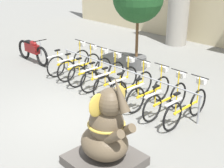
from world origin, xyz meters
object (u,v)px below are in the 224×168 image
object	(u,v)px
bicycle_0	(70,61)
bicycle_2	(91,70)
bicycle_6	(150,92)
bicycle_7	(167,99)
bicycle_3	(104,75)
elephant_statue	(106,136)
bicycle_5	(132,86)
bicycle_4	(117,80)
potted_tree	(138,0)
bicycle_1	(80,65)
motorcycle	(33,50)
bicycle_8	(187,106)

from	to	relation	value
bicycle_0	bicycle_2	world-z (taller)	same
bicycle_6	bicycle_7	world-z (taller)	same
bicycle_3	elephant_statue	xyz separation A→B (m)	(2.85, -2.58, 0.23)
bicycle_5	bicycle_0	bearing A→B (deg)	178.61
bicycle_4	potted_tree	distance (m)	3.07
bicycle_1	motorcycle	distance (m)	2.50
bicycle_4	bicycle_0	bearing A→B (deg)	178.25
bicycle_2	motorcycle	distance (m)	3.08
bicycle_0	motorcycle	size ratio (longest dim) A/B	0.88
bicycle_0	bicycle_2	xyz separation A→B (m)	(1.18, -0.04, 0.00)
bicycle_7	bicycle_6	bearing A→B (deg)	175.10
bicycle_5	bicycle_7	distance (m)	1.18
potted_tree	bicycle_8	bearing A→B (deg)	-30.83
bicycle_5	motorcycle	bearing A→B (deg)	-177.22
bicycle_4	bicycle_5	xyz separation A→B (m)	(0.59, 0.00, 0.00)
bicycle_8	bicycle_0	bearing A→B (deg)	179.25
bicycle_7	motorcycle	xyz separation A→B (m)	(-6.02, -0.24, 0.05)
bicycle_8	potted_tree	size ratio (longest dim) A/B	0.53
bicycle_3	elephant_statue	distance (m)	3.85
bicycle_7	potted_tree	distance (m)	4.06
bicycle_2	bicycle_6	bearing A→B (deg)	0.59
bicycle_4	elephant_statue	world-z (taller)	elephant_statue
bicycle_1	bicycle_3	size ratio (longest dim) A/B	1.00
bicycle_4	motorcycle	xyz separation A→B (m)	(-4.25, -0.23, 0.05)
bicycle_2	motorcycle	size ratio (longest dim) A/B	0.88
bicycle_8	elephant_statue	world-z (taller)	elephant_statue
bicycle_2	elephant_statue	world-z (taller)	elephant_statue
bicycle_1	potted_tree	xyz separation A→B (m)	(0.65, 2.02, 1.96)
bicycle_1	elephant_statue	size ratio (longest dim) A/B	0.92
elephant_statue	bicycle_5	bearing A→B (deg)	123.37
bicycle_2	potted_tree	bearing A→B (deg)	88.19
bicycle_5	motorcycle	size ratio (longest dim) A/B	0.88
bicycle_5	bicycle_8	world-z (taller)	same
elephant_statue	bicycle_4	bearing A→B (deg)	131.70
bicycle_6	bicycle_7	size ratio (longest dim) A/B	1.00
bicycle_6	potted_tree	xyz separation A→B (m)	(-2.29, 2.03, 1.96)
bicycle_0	bicycle_2	distance (m)	1.18
bicycle_1	elephant_statue	bearing A→B (deg)	-32.81
bicycle_5	elephant_statue	size ratio (longest dim) A/B	0.92
bicycle_0	bicycle_3	bearing A→B (deg)	-1.06
bicycle_3	bicycle_8	xyz separation A→B (m)	(2.95, -0.03, 0.00)
bicycle_5	bicycle_6	size ratio (longest dim) A/B	1.00
bicycle_5	potted_tree	bearing A→B (deg)	129.29
bicycle_2	bicycle_6	world-z (taller)	same
bicycle_5	bicycle_8	size ratio (longest dim) A/B	1.00
potted_tree	motorcycle	bearing A→B (deg)	-143.53
motorcycle	bicycle_2	bearing A→B (deg)	4.87
bicycle_2	bicycle_5	distance (m)	1.77
bicycle_3	bicycle_1	bearing A→B (deg)	179.01
bicycle_0	bicycle_8	size ratio (longest dim) A/B	1.00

